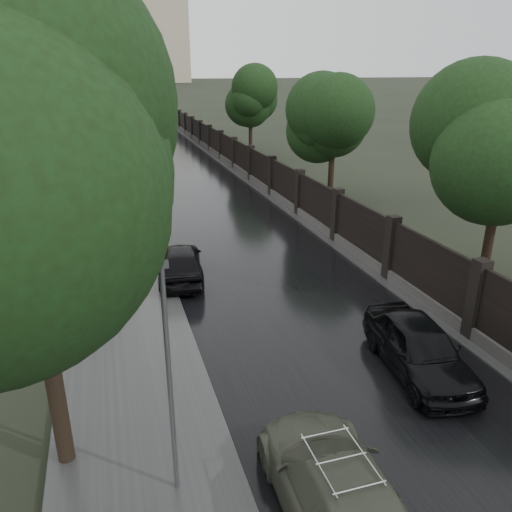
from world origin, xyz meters
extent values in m
plane|color=black|center=(0.00, 0.00, 0.00)|extent=(800.00, 800.00, 0.00)
cube|color=black|center=(0.00, 190.00, 0.01)|extent=(8.00, 420.00, 0.02)
cube|color=#2D2D2D|center=(-6.00, 190.00, 0.08)|extent=(4.00, 420.00, 0.16)
cube|color=#2D2D2D|center=(5.50, 190.00, 0.04)|extent=(3.00, 420.00, 0.08)
cube|color=#383533|center=(4.60, 32.00, 0.25)|extent=(0.40, 75.00, 0.50)
cube|color=black|center=(4.60, 32.00, 1.50)|extent=(0.15, 75.00, 2.00)
cube|color=black|center=(4.60, 70.00, 1.35)|extent=(0.45, 0.45, 2.70)
cylinder|color=black|center=(-7.60, 3.00, 3.58)|extent=(0.36, 0.36, 7.15)
sphere|color=black|center=(-7.60, 3.00, 6.44)|extent=(5.44, 5.44, 5.44)
cylinder|color=black|center=(-8.00, 30.00, 2.93)|extent=(0.36, 0.36, 5.85)
sphere|color=black|center=(-8.00, 30.00, 5.27)|extent=(4.25, 4.25, 4.25)
cylinder|color=black|center=(7.50, 8.00, 2.76)|extent=(0.36, 0.36, 5.53)
sphere|color=black|center=(7.50, 8.00, 4.97)|extent=(4.08, 4.08, 4.08)
cylinder|color=black|center=(7.50, 22.00, 2.76)|extent=(0.36, 0.36, 5.53)
sphere|color=black|center=(7.50, 22.00, 4.97)|extent=(4.08, 4.08, 4.08)
cylinder|color=black|center=(7.50, 40.00, 2.76)|extent=(0.36, 0.36, 5.53)
sphere|color=black|center=(7.50, 40.00, 4.97)|extent=(4.08, 4.08, 4.08)
cylinder|color=#59595E|center=(-5.40, 1.50, 2.50)|extent=(0.10, 0.10, 5.00)
cube|color=#59595E|center=(-5.40, 1.50, 5.05)|extent=(0.25, 0.12, 0.12)
cylinder|color=#59595E|center=(-4.30, 25.00, 1.50)|extent=(0.12, 0.12, 3.00)
imported|color=#59595E|center=(-4.30, 25.00, 3.50)|extent=(0.16, 0.20, 1.00)
sphere|color=#FF0C0C|center=(-4.30, 24.85, 3.35)|extent=(0.14, 0.14, 0.14)
cube|color=tan|center=(-32.00, 300.00, 22.00)|extent=(28.00, 22.00, 44.00)
cube|color=tan|center=(32.00, 300.00, 22.00)|extent=(28.00, 22.00, 44.00)
cube|color=tan|center=(0.00, 300.00, 30.00)|extent=(30.00, 30.00, 60.00)
imported|color=#45493A|center=(-2.60, -0.14, 0.76)|extent=(2.35, 5.33, 1.52)
imported|color=black|center=(-3.60, 12.50, 0.76)|extent=(2.32, 4.63, 1.51)
imported|color=black|center=(1.83, 3.86, 0.78)|extent=(2.39, 4.79, 1.57)
camera|label=1|loc=(-6.15, -6.50, 8.19)|focal=35.00mm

